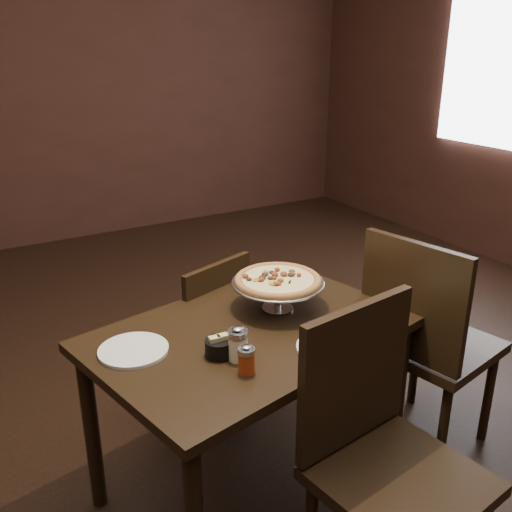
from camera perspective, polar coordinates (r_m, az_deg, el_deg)
room at (r=1.85m, az=0.58°, el=12.01°), size 6.04×7.04×2.84m
dining_table at (r=2.13m, az=-0.48°, el=-9.47°), size 1.26×0.97×0.70m
pizza_stand at (r=2.18m, az=2.20°, el=-2.47°), size 0.36×0.36×0.15m
parmesan_shaker at (r=1.87m, az=-1.81°, el=-8.79°), size 0.07×0.07×0.12m
pepper_flake_shaker at (r=1.81m, az=-0.96°, el=-10.33°), size 0.06×0.06×0.10m
packet_caddy at (r=1.91m, az=-3.70°, el=-9.07°), size 0.10×0.10×0.07m
napkin_stack at (r=2.08m, az=7.52°, el=-7.33°), size 0.16×0.16×0.01m
plate_left at (r=1.98m, az=-12.16°, el=-9.18°), size 0.24×0.24×0.01m
plate_near at (r=1.97m, az=7.63°, el=-9.09°), size 0.25×0.25×0.01m
serving_spatula at (r=2.19m, az=3.57°, el=-2.44°), size 0.16×0.16×0.02m
chair_far at (r=2.61m, az=-5.41°, el=-7.70°), size 0.48×0.48×0.81m
chair_near at (r=1.86m, az=12.49°, el=-18.38°), size 0.51×0.51×0.96m
chair_side at (r=2.47m, az=16.56°, el=-7.80°), size 0.54×0.54×0.98m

